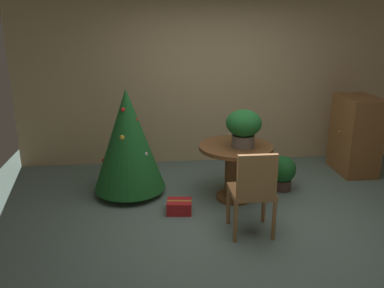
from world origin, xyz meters
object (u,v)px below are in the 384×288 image
flower_vase (244,126)px  round_dining_table (235,164)px  holiday_tree (128,140)px  wooden_cabinet (355,135)px  gift_box_red (179,207)px  wooden_chair_near (253,189)px  potted_plant (282,172)px

flower_vase → round_dining_table: bearing=132.4°
holiday_tree → wooden_cabinet: size_ratio=1.23×
flower_vase → gift_box_red: size_ratio=1.47×
wooden_chair_near → wooden_cabinet: wooden_cabinet is taller
wooden_cabinet → gift_box_red: bearing=-158.1°
gift_box_red → potted_plant: (1.42, 0.53, 0.18)m
round_dining_table → potted_plant: 0.75m
wooden_chair_near → potted_plant: bearing=58.5°
flower_vase → gift_box_red: (-0.80, -0.24, -0.91)m
wooden_chair_near → potted_plant: wooden_chair_near is taller
gift_box_red → wooden_cabinet: (2.69, 1.08, 0.50)m
wooden_chair_near → gift_box_red: 1.05m
holiday_tree → wooden_cabinet: holiday_tree is taller
potted_plant → wooden_cabinet: bearing=23.5°
wooden_cabinet → flower_vase: bearing=-156.1°
flower_vase → wooden_chair_near: size_ratio=0.49×
potted_plant → wooden_chair_near: bearing=-121.5°
holiday_tree → gift_box_red: 1.09m
wooden_cabinet → holiday_tree: bearing=-172.0°
gift_box_red → potted_plant: bearing=20.4°
flower_vase → wooden_chair_near: 0.96m
wooden_chair_near → holiday_tree: 1.82m
wooden_chair_near → gift_box_red: bearing=140.8°
holiday_tree → gift_box_red: size_ratio=4.44×
round_dining_table → holiday_tree: bearing=167.6°
wooden_cabinet → potted_plant: (-1.27, -0.55, -0.32)m
flower_vase → potted_plant: bearing=24.8°
wooden_chair_near → wooden_cabinet: (1.96, 1.68, 0.03)m
round_dining_table → gift_box_red: size_ratio=2.92×
potted_plant → flower_vase: bearing=-155.2°
flower_vase → holiday_tree: 1.48m
round_dining_table → holiday_tree: 1.40m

